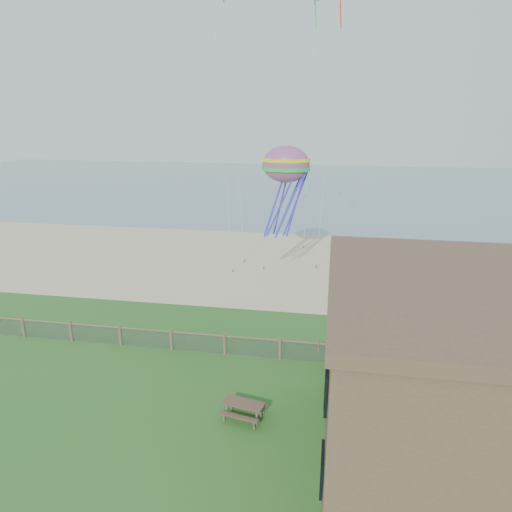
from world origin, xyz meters
name	(u,v)px	position (x,y,z in m)	size (l,w,h in m)	color
ground	(192,426)	(0.00, 0.00, 0.00)	(160.00, 160.00, 0.00)	#295E20
sand_beach	(267,263)	(0.00, 22.00, 0.00)	(72.00, 20.00, 0.02)	#BEB289
ocean	(303,186)	(0.00, 66.00, 0.00)	(160.00, 68.00, 0.02)	slate
chainlink_fence	(225,345)	(0.00, 6.00, 0.55)	(36.20, 0.20, 1.25)	brown
motel_deck	(487,384)	(13.00, 5.00, 0.25)	(15.00, 2.00, 0.50)	brown
picnic_table	(244,410)	(2.04, 0.91, 0.37)	(1.76, 1.33, 0.74)	brown
octopus_kite	(285,190)	(1.96, 17.16, 7.19)	(3.45, 2.44, 7.11)	#FF3A28
kite_green	(315,0)	(3.31, 22.90, 20.46)	(1.23, 0.70, 2.51)	green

